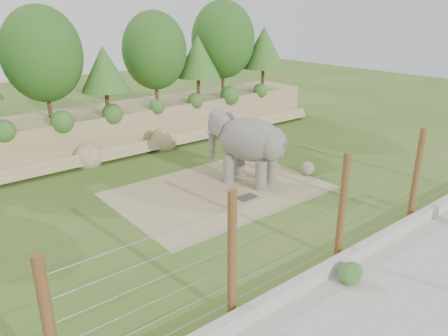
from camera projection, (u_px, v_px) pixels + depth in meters
ground at (253, 215)px, 19.08m from camera, size 90.00×90.00×0.00m
back_embankment at (124, 85)px, 27.27m from camera, size 30.00×5.52×8.77m
dirt_patch at (219, 190)px, 21.55m from camera, size 10.00×7.00×0.02m
drain_grate at (247, 197)px, 20.73m from camera, size 1.00×0.60×0.03m
elephant at (250, 149)px, 22.02m from camera, size 3.22×4.75×3.54m
stone_ball at (307, 168)px, 23.40m from camera, size 0.73×0.73×0.73m
retaining_wall at (349, 257)px, 15.35m from camera, size 26.00×0.35×0.50m
walkway at (401, 290)px, 13.98m from camera, size 26.00×4.00×0.01m
barrier_fence at (342, 208)px, 15.11m from camera, size 20.26×0.26×4.00m
walkway_shrub at (352, 276)px, 14.15m from camera, size 0.68×0.68×0.68m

